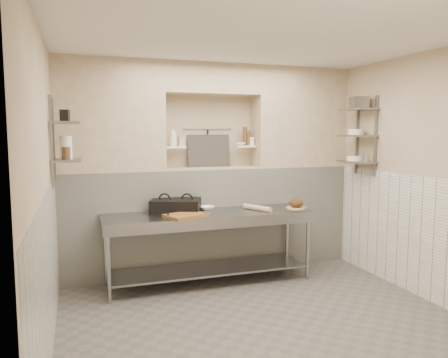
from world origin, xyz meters
name	(u,v)px	position (x,y,z in m)	size (l,w,h in m)	color
floor	(261,323)	(0.00, 0.00, -0.05)	(4.00, 3.90, 0.10)	#5D5752
ceiling	(264,32)	(0.00, 0.00, 2.85)	(4.00, 3.90, 0.10)	silver
wall_left	(38,192)	(-2.05, 0.00, 1.40)	(0.10, 3.90, 2.80)	#C4B195
wall_right	(428,176)	(2.05, 0.00, 1.40)	(0.10, 3.90, 2.80)	#C4B195
wall_back	(206,167)	(0.00, 2.00, 1.40)	(4.00, 0.10, 2.80)	#C4B195
wall_front	(407,223)	(0.00, -2.00, 1.40)	(4.00, 0.10, 2.80)	#C4B195
backwall_lower	(211,219)	(0.00, 1.75, 0.70)	(4.00, 0.40, 1.40)	white
alcove_sill	(211,168)	(0.00, 1.75, 1.41)	(1.30, 0.40, 0.02)	#C4B195
backwall_pillar_left	(110,116)	(-1.33, 1.75, 2.10)	(1.35, 0.40, 1.40)	#C4B195
backwall_pillar_right	(298,118)	(1.33, 1.75, 2.10)	(1.35, 0.40, 1.40)	#C4B195
backwall_header	(211,79)	(0.00, 1.75, 2.60)	(1.30, 0.40, 0.40)	#C4B195
wainscot_left	(50,272)	(-1.99, 0.00, 0.70)	(0.02, 3.90, 1.40)	white
wainscot_right	(421,237)	(1.99, 0.00, 0.70)	(0.02, 3.90, 1.40)	white
alcove_shelf_left	(175,147)	(-0.50, 1.75, 1.70)	(0.28, 0.16, 0.03)	white
alcove_shelf_right	(245,146)	(0.50, 1.75, 1.70)	(0.28, 0.16, 0.03)	white
utensil_rail	(207,128)	(0.00, 1.92, 1.95)	(0.02, 0.02, 0.70)	gray
hanging_steel	(208,141)	(0.00, 1.90, 1.78)	(0.02, 0.02, 0.30)	black
splash_panel	(209,151)	(0.00, 1.85, 1.64)	(0.60, 0.02, 0.45)	#383330
shelf_rail_left_a	(53,141)	(-1.98, 1.25, 1.80)	(0.03, 0.03, 0.95)	slate
shelf_rail_left_b	(51,142)	(-1.98, 0.85, 1.80)	(0.03, 0.03, 0.95)	slate
wall_shelf_left_lower	(67,160)	(-1.84, 1.05, 1.60)	(0.30, 0.50, 0.03)	slate
wall_shelf_left_upper	(65,123)	(-1.84, 1.05, 2.00)	(0.30, 0.50, 0.03)	slate
shelf_rail_right_a	(357,136)	(1.98, 1.25, 1.85)	(0.03, 0.03, 1.05)	slate
shelf_rail_right_b	(376,136)	(1.98, 0.85, 1.85)	(0.03, 0.03, 1.05)	slate
wall_shelf_right_lower	(357,162)	(1.84, 1.05, 1.50)	(0.30, 0.50, 0.03)	slate
wall_shelf_right_mid	(357,136)	(1.84, 1.05, 1.85)	(0.30, 0.50, 0.03)	slate
wall_shelf_right_upper	(358,109)	(1.84, 1.05, 2.20)	(0.30, 0.50, 0.03)	slate
prep_table	(209,233)	(-0.20, 1.18, 0.64)	(2.60, 0.70, 0.90)	gray
panini_press	(176,205)	(-0.57, 1.38, 0.98)	(0.72, 0.62, 0.16)	black
cutting_board	(186,216)	(-0.54, 1.00, 0.92)	(0.46, 0.32, 0.04)	brown
knife_blade	(212,211)	(-0.20, 1.04, 0.95)	(0.29, 0.03, 0.01)	gray
tongs	(168,214)	(-0.76, 0.97, 0.96)	(0.02, 0.02, 0.23)	gray
mixing_bowl	(207,208)	(-0.16, 1.41, 0.92)	(0.19, 0.19, 0.05)	white
rolling_pin	(257,208)	(0.44, 1.15, 0.93)	(0.07, 0.07, 0.43)	#D0B58A
bread_board	(296,208)	(0.98, 1.13, 0.91)	(0.26, 0.26, 0.01)	#D0B58A
bread_loaf	(296,203)	(0.98, 1.13, 0.97)	(0.18, 0.18, 0.11)	#4C2D19
bottle_soap	(173,137)	(-0.52, 1.75, 1.84)	(0.10, 0.10, 0.25)	white
jar_alcove	(182,141)	(-0.40, 1.80, 1.77)	(0.08, 0.08, 0.12)	#C4B195
bowl_alcove	(240,144)	(0.42, 1.72, 1.73)	(0.14, 0.14, 0.04)	white
condiment_a	(249,138)	(0.55, 1.76, 1.81)	(0.05, 0.05, 0.20)	#4E351D
condiment_b	(245,136)	(0.51, 1.79, 1.84)	(0.06, 0.06, 0.26)	#4E351D
condiment_c	(252,141)	(0.60, 1.74, 1.77)	(0.07, 0.07, 0.12)	white
jug_left	(66,147)	(-1.84, 1.08, 1.74)	(0.12, 0.12, 0.25)	white
jar_left	(66,153)	(-1.84, 1.01, 1.68)	(0.09, 0.09, 0.13)	#4E351D
box_left_upper	(65,116)	(-1.84, 1.08, 2.08)	(0.09, 0.09, 0.13)	black
bowl_right	(355,158)	(1.84, 1.09, 1.55)	(0.22, 0.22, 0.07)	white
canister_right	(366,158)	(1.84, 0.85, 1.56)	(0.09, 0.09, 0.09)	gray
bowl_right_mid	(356,132)	(1.84, 1.09, 1.90)	(0.21, 0.21, 0.08)	white
basket_right	(359,103)	(1.84, 1.04, 2.29)	(0.20, 0.24, 0.15)	gray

